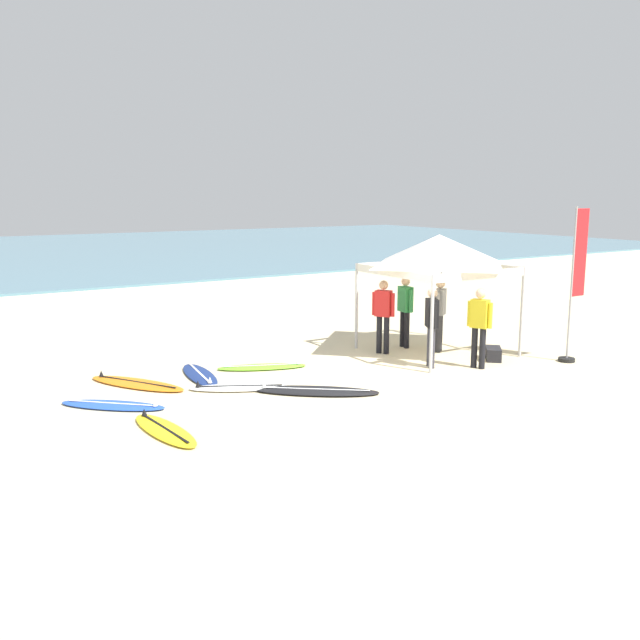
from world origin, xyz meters
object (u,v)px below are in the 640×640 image
Objects in this scene: person_green at (405,307)px; person_yellow at (479,323)px; person_black at (432,322)px; surfboard_lime at (262,367)px; surfboard_yellow at (165,430)px; person_grey at (440,310)px; gear_bag_near_tent at (493,354)px; canopy_tent at (439,250)px; surfboard_white at (239,387)px; surfboard_black at (315,391)px; banner_flag at (575,291)px; surfboard_orange at (136,383)px; surfboard_navy at (200,375)px; surfboard_blue at (113,405)px; person_red at (383,312)px.

person_yellow is (0.05, -2.40, 0.00)m from person_green.
surfboard_lime is at bearing 149.60° from person_black.
person_grey is (7.38, 1.91, 0.95)m from surfboard_yellow.
gear_bag_near_tent is (1.63, -0.25, -0.85)m from person_black.
person_green is at bearing 108.73° from canopy_tent.
canopy_tent is 5.75m from surfboard_white.
surfboard_black is 1.33× the size of person_black.
banner_flag is at bearing -35.26° from gear_bag_near_tent.
surfboard_yellow and surfboard_orange have the same top height.
canopy_tent is 4.82m from surfboard_lime.
surfboard_black and surfboard_navy have the same top height.
person_black reaches higher than gear_bag_near_tent.
surfboard_blue is 9.89m from banner_flag.
gear_bag_near_tent is (6.11, -2.17, 0.10)m from surfboard_navy.
person_green is (-0.28, 0.82, -1.40)m from canopy_tent.
person_black reaches higher than surfboard_yellow.
surfboard_orange is 7.12m from person_yellow.
surfboard_orange is (-2.67, 0.16, -0.00)m from surfboard_lime.
surfboard_navy is 4.51m from person_red.
surfboard_navy is (-0.27, 1.26, -0.00)m from surfboard_white.
banner_flag is (6.10, -0.93, 1.54)m from surfboard_black.
surfboard_yellow is at bearing -139.20° from surfboard_lime.
surfboard_orange is 1.26× the size of surfboard_blue.
surfboard_yellow and surfboard_lime have the same top height.
surfboard_lime is at bearing 175.22° from person_red.
canopy_tent reaches higher than person_yellow.
surfboard_blue is at bearing -173.48° from person_red.
surfboard_navy is 0.58× the size of banner_flag.
person_grey is 1.00× the size of person_black.
person_black is at bearing -30.40° from surfboard_lime.
surfboard_navy is at bearing 175.43° from person_red.
person_green is (3.85, -0.01, 0.95)m from surfboard_lime.
surfboard_lime is (-0.01, 2.12, 0.00)m from surfboard_black.
surfboard_white is 3.21× the size of gear_bag_near_tent.
banner_flag is (3.01, -1.23, 0.59)m from person_black.
person_yellow is at bearing -11.00° from surfboard_blue.
canopy_tent reaches higher than gear_bag_near_tent.
person_grey is at bearing -7.72° from surfboard_orange.
surfboard_navy is at bearing 27.84° from surfboard_blue.
surfboard_black is 1.17× the size of surfboard_lime.
person_red is at bearing 157.16° from person_grey.
surfboard_blue is at bearing -178.44° from person_grey.
surfboard_orange is (0.45, 2.85, -0.00)m from surfboard_yellow.
surfboard_orange is at bearing 139.57° from surfboard_black.
banner_flag reaches higher than gear_bag_near_tent.
surfboard_orange is 0.65× the size of banner_flag.
banner_flag is at bearing -50.86° from person_grey.
surfboard_orange is at bearing 163.22° from gear_bag_near_tent.
person_red is 1.00× the size of person_yellow.
surfboard_lime is at bearing -4.10° from surfboard_navy.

